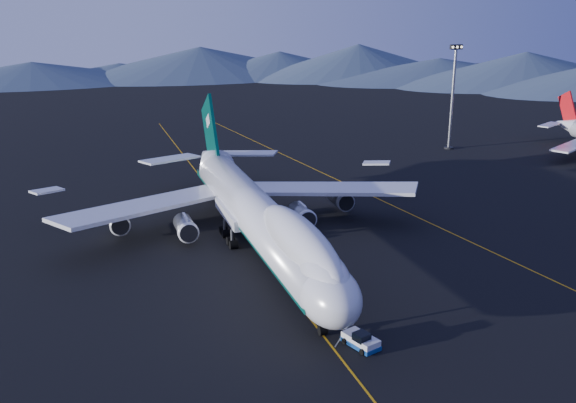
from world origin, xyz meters
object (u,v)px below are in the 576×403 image
object	(u,v)px
pushback_tug	(361,341)
service_van	(401,190)
floodlight_mast	(452,97)
boeing_747	(257,214)

from	to	relation	value
pushback_tug	service_van	world-z (taller)	pushback_tug
floodlight_mast	pushback_tug	bearing A→B (deg)	-127.08
service_van	floodlight_mast	world-z (taller)	floodlight_mast
boeing_747	service_van	bearing A→B (deg)	30.41
pushback_tug	floodlight_mast	distance (m)	103.42
boeing_747	pushback_tug	distance (m)	30.72
boeing_747	service_van	size ratio (longest dim) A/B	15.63
pushback_tug	floodlight_mast	bearing A→B (deg)	34.63
floodlight_mast	boeing_747	bearing A→B (deg)	-141.42
service_van	floodlight_mast	distance (m)	45.34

